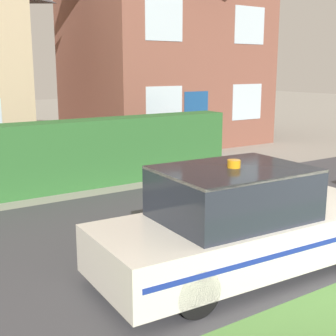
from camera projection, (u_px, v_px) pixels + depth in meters
name	position (u px, v px, depth m)	size (l,w,h in m)	color
road_strip	(206.00, 224.00, 8.82)	(28.00, 5.88, 0.01)	#424247
garden_hedge	(83.00, 154.00, 11.45)	(8.19, 0.78, 1.65)	#2D662D
police_car	(243.00, 223.00, 6.67)	(4.65, 1.90, 1.64)	black
house_right	(163.00, 40.00, 18.10)	(6.97, 5.97, 7.75)	brown
wheelie_bin	(198.00, 151.00, 13.66)	(0.72, 0.79, 1.02)	#474C8C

